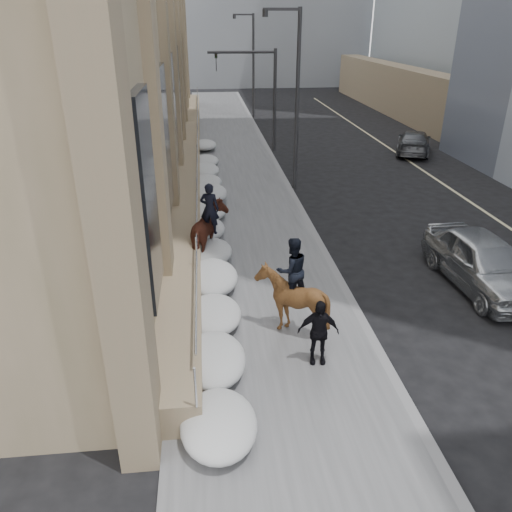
{
  "coord_description": "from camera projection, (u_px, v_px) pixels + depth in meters",
  "views": [
    {
      "loc": [
        -1.45,
        -9.32,
        7.45
      ],
      "look_at": [
        -0.17,
        2.79,
        1.7
      ],
      "focal_mm": 35.0,
      "sensor_mm": 36.0,
      "label": 1
    }
  ],
  "objects": [
    {
      "name": "mounted_horse_left",
      "position": [
        209.0,
        231.0,
        16.59
      ],
      "size": [
        1.48,
        2.38,
        2.6
      ],
      "rotation": [
        0.0,
        0.0,
        2.91
      ],
      "color": "#461F15",
      "rests_on": "sidewalk"
    },
    {
      "name": "traffic_signal",
      "position": [
        260.0,
        84.0,
        29.97
      ],
      "size": [
        4.1,
        0.22,
        6.0
      ],
      "color": "#2D2D30",
      "rests_on": "ground"
    },
    {
      "name": "car_grey",
      "position": [
        414.0,
        142.0,
        30.73
      ],
      "size": [
        3.67,
        5.14,
        1.38
      ],
      "primitive_type": "imported",
      "rotation": [
        0.0,
        0.0,
        2.73
      ],
      "color": "#4E5155",
      "rests_on": "ground"
    },
    {
      "name": "lane_line",
      "position": [
        482.0,
        210.0,
        21.69
      ],
      "size": [
        0.15,
        70.0,
        0.01
      ],
      "primitive_type": "cube",
      "color": "#BFB78C",
      "rests_on": "ground"
    },
    {
      "name": "curb",
      "position": [
        304.0,
        215.0,
        20.92
      ],
      "size": [
        0.24,
        80.0,
        0.12
      ],
      "primitive_type": "cube",
      "color": "slate",
      "rests_on": "ground"
    },
    {
      "name": "bg_building_far",
      "position": [
        165.0,
        1.0,
        71.61
      ],
      "size": [
        24.0,
        12.0,
        20.0
      ],
      "primitive_type": "cube",
      "color": "gray",
      "rests_on": "ground"
    },
    {
      "name": "ground",
      "position": [
        276.0,
        371.0,
        11.7
      ],
      "size": [
        140.0,
        140.0,
        0.0
      ],
      "primitive_type": "plane",
      "color": "black",
      "rests_on": "ground"
    },
    {
      "name": "snow_bank",
      "position": [
        208.0,
        227.0,
        18.66
      ],
      "size": [
        1.7,
        18.1,
        0.76
      ],
      "color": "#BABDC1",
      "rests_on": "sidewalk"
    },
    {
      "name": "mounted_horse_right",
      "position": [
        292.0,
        295.0,
        12.63
      ],
      "size": [
        1.84,
        1.97,
        2.57
      ],
      "rotation": [
        0.0,
        0.0,
        3.42
      ],
      "color": "#492C14",
      "rests_on": "sidewalk"
    },
    {
      "name": "streetlight_mid",
      "position": [
        294.0,
        91.0,
        22.59
      ],
      "size": [
        1.71,
        0.24,
        8.0
      ],
      "color": "#2D2D30",
      "rests_on": "ground"
    },
    {
      "name": "car_silver",
      "position": [
        483.0,
        262.0,
        15.14
      ],
      "size": [
        2.17,
        4.95,
        1.66
      ],
      "primitive_type": "imported",
      "rotation": [
        0.0,
        0.0,
        0.04
      ],
      "color": "#A8ACB0",
      "rests_on": "ground"
    },
    {
      "name": "sidewalk",
      "position": [
        242.0,
        218.0,
        20.67
      ],
      "size": [
        5.0,
        80.0,
        0.12
      ],
      "primitive_type": "cube",
      "color": "#4D4D4F",
      "rests_on": "ground"
    },
    {
      "name": "streetlight_far",
      "position": [
        251.0,
        60.0,
        40.58
      ],
      "size": [
        1.71,
        0.24,
        8.0
      ],
      "color": "#2D2D30",
      "rests_on": "ground"
    },
    {
      "name": "pedestrian",
      "position": [
        318.0,
        332.0,
        11.53
      ],
      "size": [
        1.0,
        0.5,
        1.64
      ],
      "primitive_type": "imported",
      "rotation": [
        0.0,
        0.0,
        -0.11
      ],
      "color": "black",
      "rests_on": "sidewalk"
    }
  ]
}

